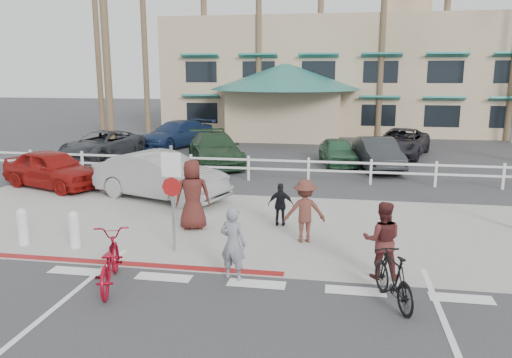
% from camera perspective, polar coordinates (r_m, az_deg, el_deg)
% --- Properties ---
extents(ground, '(140.00, 140.00, 0.00)m').
position_cam_1_polar(ground, '(9.94, -0.55, -13.36)').
color(ground, '#333335').
extents(bike_path, '(12.00, 16.00, 0.01)m').
position_cam_1_polar(bike_path, '(8.22, -3.17, -19.24)').
color(bike_path, '#333335').
rests_on(bike_path, ground).
extents(sidewalk_plaza, '(22.00, 7.00, 0.01)m').
position_cam_1_polar(sidewalk_plaza, '(14.09, 2.72, -5.55)').
color(sidewalk_plaza, gray).
rests_on(sidewalk_plaza, ground).
extents(cross_street, '(40.00, 5.00, 0.01)m').
position_cam_1_polar(cross_street, '(17.92, 4.29, -1.72)').
color(cross_street, '#333335').
rests_on(cross_street, ground).
extents(parking_lot, '(50.00, 16.00, 0.01)m').
position_cam_1_polar(parking_lot, '(27.22, 6.21, 3.00)').
color(parking_lot, '#333335').
rests_on(parking_lot, ground).
extents(curb_red, '(7.00, 0.25, 0.02)m').
position_cam_1_polar(curb_red, '(11.83, -14.12, -9.41)').
color(curb_red, maroon).
rests_on(curb_red, ground).
extents(rail_fence, '(29.40, 0.16, 1.00)m').
position_cam_1_polar(rail_fence, '(19.73, 6.31, 1.00)').
color(rail_fence, silver).
rests_on(rail_fence, ground).
extents(building, '(28.00, 16.00, 11.30)m').
position_cam_1_polar(building, '(39.86, 10.57, 13.88)').
color(building, tan).
rests_on(building, ground).
extents(sign_post, '(0.50, 0.10, 2.90)m').
position_cam_1_polar(sign_post, '(12.04, -9.51, -1.64)').
color(sign_post, gray).
rests_on(sign_post, ground).
extents(bollard_0, '(0.26, 0.26, 0.95)m').
position_cam_1_polar(bollard_0, '(13.14, -20.05, -5.46)').
color(bollard_0, silver).
rests_on(bollard_0, ground).
extents(bollard_1, '(0.26, 0.26, 0.95)m').
position_cam_1_polar(bollard_1, '(13.88, -25.10, -4.96)').
color(bollard_1, silver).
rests_on(bollard_1, ground).
extents(palm_0, '(4.00, 4.00, 15.00)m').
position_cam_1_polar(palm_0, '(39.16, -17.79, 16.28)').
color(palm_0, '#1A3514').
rests_on(palm_0, ground).
extents(palm_1, '(4.00, 4.00, 13.00)m').
position_cam_1_polar(palm_1, '(36.53, -12.64, 15.32)').
color(palm_1, '#1A3514').
rests_on(palm_1, ground).
extents(palm_2, '(4.00, 4.00, 16.00)m').
position_cam_1_polar(palm_2, '(36.32, -5.98, 17.93)').
color(palm_2, '#1A3514').
rests_on(palm_2, ground).
extents(palm_3, '(4.00, 4.00, 14.00)m').
position_cam_1_polar(palm_3, '(34.40, 0.31, 16.65)').
color(palm_3, '#1A3514').
rests_on(palm_3, ground).
extents(palm_4, '(4.00, 4.00, 15.00)m').
position_cam_1_polar(palm_4, '(35.02, 7.37, 17.29)').
color(palm_4, '#1A3514').
rests_on(palm_4, ground).
extents(palm_5, '(4.00, 4.00, 13.00)m').
position_cam_1_polar(palm_5, '(33.99, 14.25, 15.50)').
color(palm_5, '#1A3514').
rests_on(palm_5, ground).
extents(palm_6, '(4.00, 4.00, 17.00)m').
position_cam_1_polar(palm_6, '(35.67, 21.05, 18.14)').
color(palm_6, '#1A3514').
rests_on(palm_6, ground).
extents(palm_10, '(4.00, 4.00, 12.00)m').
position_cam_1_polar(palm_10, '(26.56, -16.84, 15.33)').
color(palm_10, '#1A3514').
rests_on(palm_10, ground).
extents(bike_red, '(1.31, 2.19, 1.08)m').
position_cam_1_polar(bike_red, '(10.63, -16.47, -8.98)').
color(bike_red, maroon).
rests_on(bike_red, ground).
extents(rider_red, '(0.65, 0.51, 1.58)m').
position_cam_1_polar(rider_red, '(10.45, -2.64, -7.40)').
color(rider_red, slate).
rests_on(rider_red, ground).
extents(bike_black, '(1.00, 1.78, 1.03)m').
position_cam_1_polar(bike_black, '(9.82, 15.42, -10.87)').
color(bike_black, black).
rests_on(bike_black, ground).
extents(rider_black, '(0.82, 0.65, 1.66)m').
position_cam_1_polar(rider_black, '(10.85, 14.22, -6.78)').
color(rider_black, '#4D1E1D').
rests_on(rider_black, ground).
extents(pedestrian_a, '(1.15, 0.78, 1.63)m').
position_cam_1_polar(pedestrian_a, '(12.78, 5.59, -3.66)').
color(pedestrian_a, '#572B21').
rests_on(pedestrian_a, ground).
extents(pedestrian_child, '(0.74, 0.33, 1.24)m').
position_cam_1_polar(pedestrian_child, '(14.08, 2.85, -2.96)').
color(pedestrian_child, black).
rests_on(pedestrian_child, ground).
extents(pedestrian_b, '(1.09, 0.86, 1.97)m').
position_cam_1_polar(pedestrian_b, '(13.81, -7.25, -1.79)').
color(pedestrian_b, '#441A16').
rests_on(pedestrian_b, ground).
extents(car_white_sedan, '(5.13, 3.17, 1.60)m').
position_cam_1_polar(car_white_sedan, '(17.39, -10.82, 0.35)').
color(car_white_sedan, gray).
rests_on(car_white_sedan, ground).
extents(car_red_compact, '(4.56, 3.09, 1.44)m').
position_cam_1_polar(car_red_compact, '(20.25, -22.24, 1.09)').
color(car_red_compact, maroon).
rests_on(car_red_compact, ground).
extents(lot_car_0, '(3.21, 5.28, 1.37)m').
position_cam_1_polar(lot_car_0, '(26.50, -17.18, 3.78)').
color(lot_car_0, '#2D3137').
rests_on(lot_car_0, ground).
extents(lot_car_1, '(4.02, 5.55, 1.49)m').
position_cam_1_polar(lot_car_1, '(23.50, -4.68, 3.43)').
color(lot_car_1, '#1D3A22').
rests_on(lot_car_1, ground).
extents(lot_car_2, '(2.14, 3.89, 1.25)m').
position_cam_1_polar(lot_car_2, '(23.77, 9.34, 3.11)').
color(lot_car_2, '#2A5A3A').
rests_on(lot_car_2, ground).
extents(lot_car_3, '(2.26, 4.49, 1.41)m').
position_cam_1_polar(lot_car_3, '(22.92, 13.73, 2.80)').
color(lot_car_3, '#25272A').
rests_on(lot_car_3, ground).
extents(lot_car_4, '(4.10, 5.61, 1.51)m').
position_cam_1_polar(lot_car_4, '(29.49, -9.10, 5.10)').
color(lot_car_4, '#16264B').
rests_on(lot_car_4, ground).
extents(lot_car_5, '(3.75, 5.55, 1.41)m').
position_cam_1_polar(lot_car_5, '(26.96, 16.18, 4.02)').
color(lot_car_5, black).
rests_on(lot_car_5, ground).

